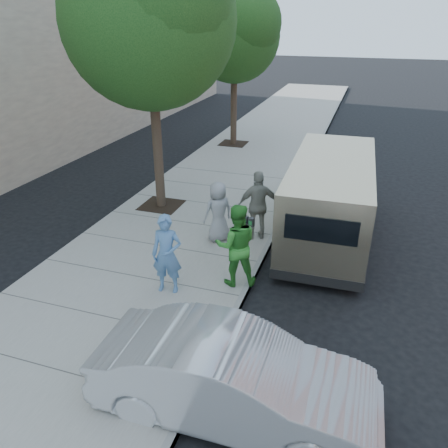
% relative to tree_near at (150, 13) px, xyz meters
% --- Properties ---
extents(ground, '(120.00, 120.00, 0.00)m').
position_rel_tree_near_xyz_m(ground, '(2.25, -2.40, -5.55)').
color(ground, black).
rests_on(ground, ground).
extents(sidewalk, '(5.00, 60.00, 0.15)m').
position_rel_tree_near_xyz_m(sidewalk, '(1.25, -2.40, -5.47)').
color(sidewalk, gray).
rests_on(sidewalk, ground).
extents(curb_face, '(0.12, 60.00, 0.16)m').
position_rel_tree_near_xyz_m(curb_face, '(3.69, -2.40, -5.47)').
color(curb_face, gray).
rests_on(curb_face, ground).
extents(tree_near, '(4.62, 4.60, 7.53)m').
position_rel_tree_near_xyz_m(tree_near, '(0.00, 0.00, 0.00)').
color(tree_near, black).
rests_on(tree_near, sidewalk).
extents(tree_far, '(3.92, 3.80, 6.49)m').
position_rel_tree_near_xyz_m(tree_far, '(-0.00, 7.60, -0.66)').
color(tree_far, black).
rests_on(tree_far, sidewalk).
extents(parking_meter, '(0.29, 0.18, 1.31)m').
position_rel_tree_near_xyz_m(parking_meter, '(3.50, -2.76, -4.45)').
color(parking_meter, gray).
rests_on(parking_meter, sidewalk).
extents(van, '(2.14, 5.98, 2.20)m').
position_rel_tree_near_xyz_m(van, '(5.04, -0.28, -4.38)').
color(van, '#C2B08B').
rests_on(van, ground).
extents(sedan, '(4.27, 1.57, 1.40)m').
position_rel_tree_near_xyz_m(sedan, '(4.38, -6.69, -4.85)').
color(sedan, silver).
rests_on(sedan, ground).
extents(person_officer, '(0.70, 0.52, 1.75)m').
position_rel_tree_near_xyz_m(person_officer, '(2.13, -4.16, -4.52)').
color(person_officer, '#5583B6').
rests_on(person_officer, sidewalk).
extents(person_green_shirt, '(1.10, 0.99, 1.87)m').
position_rel_tree_near_xyz_m(person_green_shirt, '(3.42, -3.42, -4.46)').
color(person_green_shirt, '#318B2D').
rests_on(person_green_shirt, sidewalk).
extents(person_gray_shirt, '(0.91, 0.92, 1.60)m').
position_rel_tree_near_xyz_m(person_gray_shirt, '(2.39, -1.61, -4.60)').
color(person_gray_shirt, gray).
rests_on(person_gray_shirt, sidewalk).
extents(person_striped_polo, '(1.18, 0.86, 1.85)m').
position_rel_tree_near_xyz_m(person_striped_polo, '(3.34, -1.19, -4.47)').
color(person_striped_polo, gray).
rests_on(person_striped_polo, sidewalk).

